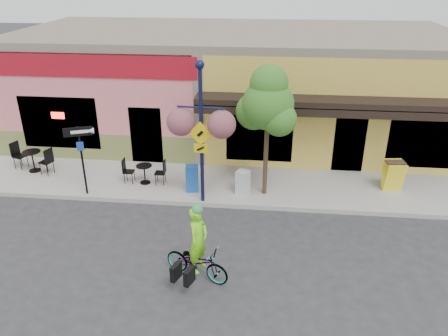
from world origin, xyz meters
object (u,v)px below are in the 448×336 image
cyclist_rider (199,248)px  one_way_sign (83,161)px  lamp_post (201,135)px  street_tree (267,132)px  bicycle (197,262)px  building (236,83)px  newspaper_box_blue (192,178)px  newspaper_box_grey (243,182)px

cyclist_rider → one_way_sign: bearing=70.7°
lamp_post → street_tree: lamp_post is taller
bicycle → building: bearing=20.3°
building → cyclist_rider: bearing=-90.2°
lamp_post → one_way_sign: (-3.86, 0.08, -1.07)m
bicycle → street_tree: 4.89m
cyclist_rider → street_tree: street_tree is taller
newspaper_box_blue → newspaper_box_grey: (1.68, -0.06, -0.04)m
bicycle → one_way_sign: (-4.25, 3.62, 0.87)m
lamp_post → newspaper_box_grey: lamp_post is taller
newspaper_box_blue → newspaper_box_grey: size_ratio=1.09×
lamp_post → newspaper_box_blue: 1.95m
bicycle → one_way_sign: size_ratio=0.73×
building → newspaper_box_blue: building is taller
building → lamp_post: 6.87m
lamp_post → street_tree: size_ratio=1.04×
cyclist_rider → street_tree: size_ratio=0.39×
cyclist_rider → lamp_post: size_ratio=0.38×
cyclist_rider → street_tree: bearing=1.4°
newspaper_box_blue → bicycle: bearing=-86.2°
one_way_sign → street_tree: size_ratio=0.54×
bicycle → lamp_post: (-0.39, 3.54, 1.93)m
lamp_post → newspaper_box_blue: (-0.45, 0.65, -1.78)m
one_way_sign → newspaper_box_grey: one_way_sign is taller
lamp_post → street_tree: bearing=24.9°
building → street_tree: (1.46, -6.14, 0.04)m
one_way_sign → street_tree: 5.92m
cyclist_rider → one_way_sign: one_way_sign is taller
one_way_sign → street_tree: (5.80, 0.63, 0.98)m
newspaper_box_blue → cyclist_rider: bearing=-85.5°
newspaper_box_blue → newspaper_box_grey: bearing=-9.3°
street_tree → lamp_post: bearing=-160.0°
newspaper_box_grey → cyclist_rider: bearing=-76.6°
lamp_post → newspaper_box_grey: (1.23, 0.59, -1.82)m
newspaper_box_blue → building: bearing=74.1°
lamp_post → newspaper_box_blue: size_ratio=4.95×
bicycle → lamp_post: lamp_post is taller
cyclist_rider → lamp_post: (-0.44, 3.54, 1.53)m
one_way_sign → bicycle: bearing=-61.5°
bicycle → newspaper_box_blue: newspaper_box_blue is taller
bicycle → newspaper_box_grey: bearing=9.3°
newspaper_box_blue → newspaper_box_grey: 1.68m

